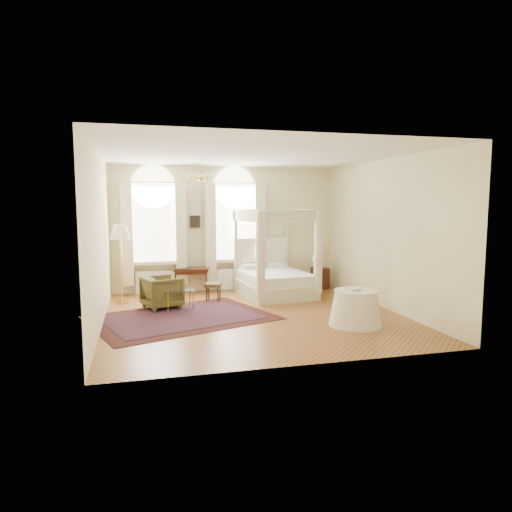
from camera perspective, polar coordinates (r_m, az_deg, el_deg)
The scene contains 18 objects.
ground at distance 9.57m, azimuth -0.24°, elevation -7.48°, with size 6.00×6.00×0.00m, color #985E2C.
room_walls at distance 9.28m, azimuth -0.25°, elevation 4.46°, with size 6.00×6.00×6.00m.
window_left at distance 11.91m, azimuth -12.58°, elevation 2.41°, with size 1.62×0.27×3.29m.
window_right at distance 12.15m, azimuth -2.63°, elevation 2.64°, with size 1.62×0.27×3.29m.
chandelier at distance 10.30m, azimuth -6.84°, elevation 9.78°, with size 0.51×0.45×0.50m.
wall_pictures at distance 12.20m, azimuth -3.25°, elevation 4.55°, with size 2.54×0.03×0.39m.
canopy_bed at distance 11.54m, azimuth 2.38°, elevation -2.54°, with size 1.85×2.18×2.18m.
nightstand at distance 12.63m, azimuth 8.01°, elevation -2.75°, with size 0.40×0.36×0.57m, color #3C1C10.
nightstand_lamp at distance 12.54m, azimuth 7.61°, elevation -0.29°, with size 0.27×0.27×0.39m.
writing_desk at distance 11.90m, azimuth -8.02°, elevation -1.93°, with size 0.98×0.67×0.67m.
laptop at distance 11.76m, azimuth -8.81°, elevation -1.51°, with size 0.31×0.20×0.02m, color black.
stool at distance 11.00m, azimuth -5.36°, elevation -3.77°, with size 0.47×0.47×0.42m.
armchair at distance 10.42m, azimuth -11.65°, elevation -4.43°, with size 0.76×0.79×0.72m, color #453F1D.
coffee_table at distance 10.21m, azimuth -9.61°, elevation -4.42°, with size 0.68×0.52×0.44m.
floor_lamp at distance 11.01m, azimuth -16.61°, elevation 2.43°, with size 0.48×0.48×1.85m.
oriental_rug at distance 9.51m, azimuth -9.29°, elevation -7.61°, with size 4.13×3.52×0.01m.
side_table at distance 8.96m, azimuth 12.32°, elevation -6.39°, with size 1.00×1.00×0.68m.
book at distance 8.90m, azimuth 11.45°, elevation -4.09°, with size 0.21×0.29×0.03m, color black.
Camera 1 is at (-2.25, -9.00, 2.33)m, focal length 32.00 mm.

